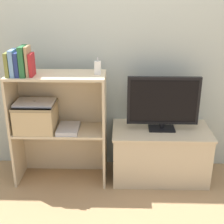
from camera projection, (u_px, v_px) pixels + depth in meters
ground_plane at (111, 189)px, 2.65m from camera, size 16.00×16.00×0.00m
wall_back at (113, 38)px, 2.64m from camera, size 10.00×0.05×2.40m
tv_stand at (160, 153)px, 2.76m from camera, size 0.84×0.45×0.47m
tv at (163, 102)px, 2.58m from camera, size 0.60×0.14×0.46m
bookshelf_lower_tier at (62, 144)px, 2.76m from camera, size 0.78×0.33×0.48m
bookshelf_upper_tier at (59, 93)px, 2.58m from camera, size 0.78×0.33×0.48m
book_olive at (9, 64)px, 2.38m from camera, size 0.03×0.15×0.18m
book_skyblue at (14, 63)px, 2.38m from camera, size 0.03×0.15×0.20m
book_navy at (19, 64)px, 2.38m from camera, size 0.03×0.15×0.18m
book_forest at (24, 61)px, 2.37m from camera, size 0.04×0.16×0.23m
book_tan at (28, 61)px, 2.37m from camera, size 0.02×0.13×0.23m
book_crimson at (32, 65)px, 2.38m from camera, size 0.02×0.12×0.17m
baby_monitor at (98, 68)px, 2.43m from camera, size 0.05×0.04×0.13m
storage_basket_left at (36, 116)px, 2.58m from camera, size 0.33×0.29×0.23m
laptop at (35, 103)px, 2.54m from camera, size 0.32×0.21×0.02m
magazine_stack at (69, 128)px, 2.61m from camera, size 0.17×0.26×0.03m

